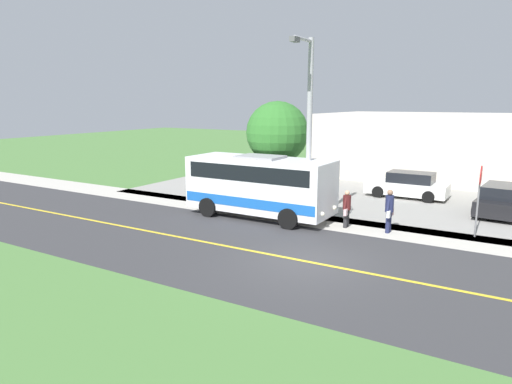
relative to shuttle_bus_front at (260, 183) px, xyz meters
name	(u,v)px	position (x,y,z in m)	size (l,w,h in m)	color
ground_plane	(306,261)	(4.55, 4.44, -1.59)	(120.00, 120.00, 0.00)	#477238
road_surface	(306,261)	(4.55, 4.44, -1.58)	(8.00, 100.00, 0.01)	#333335
sidewalk	(356,226)	(-0.65, 4.44, -1.58)	(2.40, 100.00, 0.01)	#B2ADA3
parking_lot_surface	(454,203)	(-7.85, 7.44, -1.58)	(14.00, 36.00, 0.01)	gray
road_centre_line	(306,261)	(4.55, 4.44, -1.58)	(0.16, 100.00, 0.00)	gold
shuttle_bus_front	(260,183)	(0.00, 0.00, 0.00)	(2.74, 6.93, 2.88)	white
pedestrian_with_bags	(389,209)	(-0.41, 5.91, -0.61)	(0.72, 0.34, 1.81)	#1E2347
pedestrian_waiting	(347,208)	(-0.29, 4.13, -0.72)	(0.72, 0.34, 1.62)	#262628
stop_sign	(479,189)	(-1.55, 9.07, 0.38)	(0.76, 0.07, 2.88)	slate
street_light_pole	(308,123)	(-0.33, 2.23, 2.81)	(1.97, 0.24, 7.98)	#9E9EA3
parked_car_near	(408,185)	(-8.10, 4.94, -0.90)	(2.06, 4.42, 1.45)	white
parked_car_far	(501,200)	(-6.34, 9.71, -0.90)	(4.54, 2.31, 1.45)	black
tree_curbside	(277,133)	(-2.85, -0.63, 2.15)	(3.22, 3.22, 5.37)	brown
commercial_building	(469,147)	(-16.85, 7.07, 0.66)	(10.00, 19.56, 4.48)	beige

